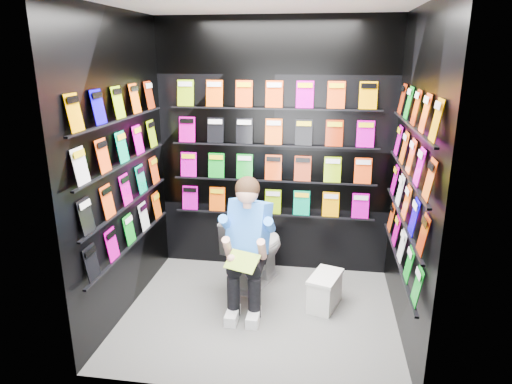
# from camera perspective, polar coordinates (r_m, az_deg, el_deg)

# --- Properties ---
(floor) EXTENTS (2.40, 2.40, 0.00)m
(floor) POSITION_cam_1_polar(r_m,az_deg,el_deg) (4.23, 0.44, -15.05)
(floor) COLOR #5A5A58
(floor) RESTS_ON ground
(ceiling) EXTENTS (2.40, 2.40, 0.00)m
(ceiling) POSITION_cam_1_polar(r_m,az_deg,el_deg) (3.61, 0.54, 22.62)
(ceiling) COLOR white
(ceiling) RESTS_ON floor
(wall_back) EXTENTS (2.40, 0.04, 2.60)m
(wall_back) POSITION_cam_1_polar(r_m,az_deg,el_deg) (4.68, 2.25, 5.31)
(wall_back) COLOR black
(wall_back) RESTS_ON floor
(wall_front) EXTENTS (2.40, 0.04, 2.60)m
(wall_front) POSITION_cam_1_polar(r_m,az_deg,el_deg) (2.77, -2.49, -3.01)
(wall_front) COLOR black
(wall_front) RESTS_ON floor
(wall_left) EXTENTS (0.04, 2.00, 2.60)m
(wall_left) POSITION_cam_1_polar(r_m,az_deg,el_deg) (4.06, -16.57, 2.78)
(wall_left) COLOR black
(wall_left) RESTS_ON floor
(wall_right) EXTENTS (0.04, 2.00, 2.60)m
(wall_right) POSITION_cam_1_polar(r_m,az_deg,el_deg) (3.74, 19.01, 1.39)
(wall_right) COLOR black
(wall_right) RESTS_ON floor
(comics_back) EXTENTS (2.10, 0.06, 1.37)m
(comics_back) POSITION_cam_1_polar(r_m,az_deg,el_deg) (4.65, 2.21, 5.29)
(comics_back) COLOR #F34912
(comics_back) RESTS_ON wall_back
(comics_left) EXTENTS (0.06, 1.70, 1.37)m
(comics_left) POSITION_cam_1_polar(r_m,az_deg,el_deg) (4.04, -16.19, 2.84)
(comics_left) COLOR #F34912
(comics_left) RESTS_ON wall_left
(comics_right) EXTENTS (0.06, 1.70, 1.37)m
(comics_right) POSITION_cam_1_polar(r_m,az_deg,el_deg) (3.73, 18.56, 1.48)
(comics_right) COLOR #F34912
(comics_right) RESTS_ON wall_right
(toilet) EXTENTS (0.65, 0.85, 0.73)m
(toilet) POSITION_cam_1_polar(r_m,az_deg,el_deg) (4.59, -0.07, -7.16)
(toilet) COLOR white
(toilet) RESTS_ON floor
(longbox) EXTENTS (0.32, 0.43, 0.29)m
(longbox) POSITION_cam_1_polar(r_m,az_deg,el_deg) (4.33, 8.58, -12.28)
(longbox) COLOR silver
(longbox) RESTS_ON floor
(longbox_lid) EXTENTS (0.35, 0.46, 0.03)m
(longbox_lid) POSITION_cam_1_polar(r_m,az_deg,el_deg) (4.25, 8.68, -10.40)
(longbox_lid) COLOR silver
(longbox_lid) RESTS_ON longbox
(reader) EXTENTS (0.70, 0.83, 1.31)m
(reader) POSITION_cam_1_polar(r_m,az_deg,el_deg) (4.10, -0.88, -4.47)
(reader) COLOR blue
(reader) RESTS_ON toilet
(held_comic) EXTENTS (0.32, 0.25, 0.12)m
(held_comic) POSITION_cam_1_polar(r_m,az_deg,el_deg) (3.85, -1.75, -8.67)
(held_comic) COLOR green
(held_comic) RESTS_ON reader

